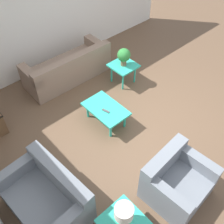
{
  "coord_description": "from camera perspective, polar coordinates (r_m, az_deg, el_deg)",
  "views": [
    {
      "loc": [
        -2.24,
        2.8,
        4.1
      ],
      "look_at": [
        0.28,
        0.52,
        0.55
      ],
      "focal_mm": 42.0,
      "sensor_mm": 36.0,
      "label": 1
    }
  ],
  "objects": [
    {
      "name": "wall_right",
      "position": [
        6.59,
        -13.85,
        20.34
      ],
      "size": [
        0.12,
        7.2,
        2.7
      ],
      "color": "white",
      "rests_on": "ground_plane"
    },
    {
      "name": "remote_control",
      "position": [
        5.14,
        -1.37,
        0.25
      ],
      "size": [
        0.16,
        0.08,
        0.02
      ],
      "color": "#4C4C51",
      "rests_on": "coffee_table"
    },
    {
      "name": "ground_plane",
      "position": [
        5.44,
        6.03,
        -2.96
      ],
      "size": [
        14.0,
        14.0,
        0.0
      ],
      "primitive_type": "plane",
      "color": "brown"
    },
    {
      "name": "loveseat",
      "position": [
        4.31,
        -13.79,
        -17.78
      ],
      "size": [
        1.4,
        0.95,
        0.81
      ],
      "rotation": [
        0.0,
        0.0,
        3.21
      ],
      "color": "slate",
      "rests_on": "ground_plane"
    },
    {
      "name": "armchair",
      "position": [
        4.43,
        13.72,
        -14.52
      ],
      "size": [
        0.92,
        1.01,
        0.81
      ],
      "rotation": [
        0.0,
        0.0,
        -1.51
      ],
      "color": "slate",
      "rests_on": "ground_plane"
    },
    {
      "name": "potted_plant",
      "position": [
        5.99,
        2.59,
        12.16
      ],
      "size": [
        0.3,
        0.3,
        0.42
      ],
      "color": "brown",
      "rests_on": "side_table_plant"
    },
    {
      "name": "sofa",
      "position": [
        6.44,
        -9.5,
        9.29
      ],
      "size": [
        0.85,
        2.08,
        0.76
      ],
      "rotation": [
        0.0,
        0.0,
        1.55
      ],
      "color": "gray",
      "rests_on": "ground_plane"
    },
    {
      "name": "coffee_table",
      "position": [
        5.25,
        -1.38,
        0.51
      ],
      "size": [
        0.91,
        0.58,
        0.39
      ],
      "color": "#2DB79E",
      "rests_on": "ground_plane"
    },
    {
      "name": "side_table_lamp",
      "position": [
        3.92,
        2.42,
        -23.14
      ],
      "size": [
        0.57,
        0.57,
        0.49
      ],
      "color": "#2DB79E",
      "rests_on": "ground_plane"
    },
    {
      "name": "side_table_plant",
      "position": [
        6.18,
        2.5,
        9.7
      ],
      "size": [
        0.57,
        0.57,
        0.49
      ],
      "color": "#2DB79E",
      "rests_on": "ground_plane"
    },
    {
      "name": "table_lamp",
      "position": [
        3.61,
        2.59,
        -21.22
      ],
      "size": [
        0.25,
        0.25,
        0.42
      ],
      "color": "#997F4C",
      "rests_on": "side_table_lamp"
    }
  ]
}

